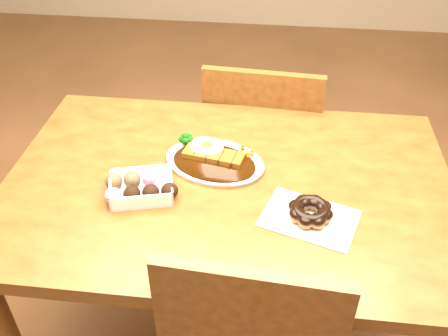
# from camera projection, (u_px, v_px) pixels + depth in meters

# --- Properties ---
(table) EXTENTS (1.20, 0.80, 0.75)m
(table) POSITION_uv_depth(u_px,v_px,m) (228.00, 208.00, 1.40)
(table) COLOR #532C10
(table) RESTS_ON ground
(chair_far) EXTENTS (0.45, 0.45, 0.87)m
(chair_far) POSITION_uv_depth(u_px,v_px,m) (262.00, 150.00, 1.92)
(chair_far) COLOR #532C10
(chair_far) RESTS_ON ground
(katsu_curry_plate) EXTENTS (0.32, 0.27, 0.06)m
(katsu_curry_plate) POSITION_uv_depth(u_px,v_px,m) (213.00, 159.00, 1.39)
(katsu_curry_plate) COLOR white
(katsu_curry_plate) RESTS_ON table
(donut_box) EXTENTS (0.20, 0.16, 0.05)m
(donut_box) POSITION_uv_depth(u_px,v_px,m) (140.00, 187.00, 1.28)
(donut_box) COLOR white
(donut_box) RESTS_ON table
(pon_de_ring) EXTENTS (0.26, 0.22, 0.04)m
(pon_de_ring) POSITION_uv_depth(u_px,v_px,m) (310.00, 212.00, 1.21)
(pon_de_ring) COLOR silver
(pon_de_ring) RESTS_ON table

